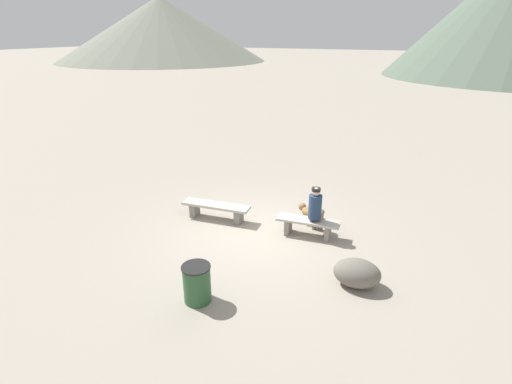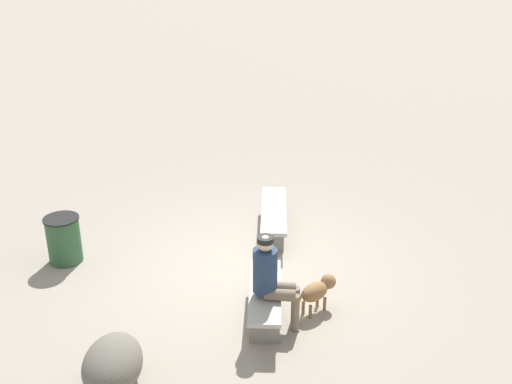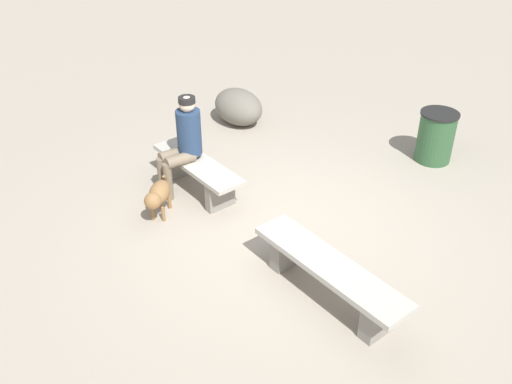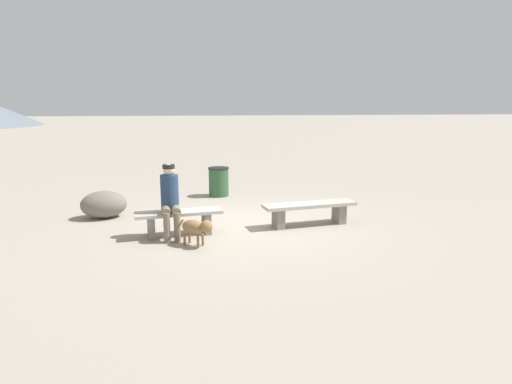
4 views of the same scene
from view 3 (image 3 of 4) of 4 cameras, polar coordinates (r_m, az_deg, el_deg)
ground at (r=6.77m, az=2.46°, el=-3.65°), size 210.00×210.00×0.06m
bench_left at (r=5.64m, az=7.45°, el=-8.26°), size 1.86×0.58×0.44m
bench_right at (r=7.27m, az=-5.98°, el=2.14°), size 1.57×0.55×0.44m
seated_person at (r=7.14m, az=-7.41°, el=5.36°), size 0.34×0.61×1.29m
dog at (r=6.83m, az=-9.97°, el=-0.30°), size 0.55×0.51×0.47m
trash_bin at (r=8.35m, az=17.90°, el=5.42°), size 0.54×0.54×0.74m
boulder at (r=9.11m, az=-1.82°, el=8.71°), size 0.98×0.74×0.56m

